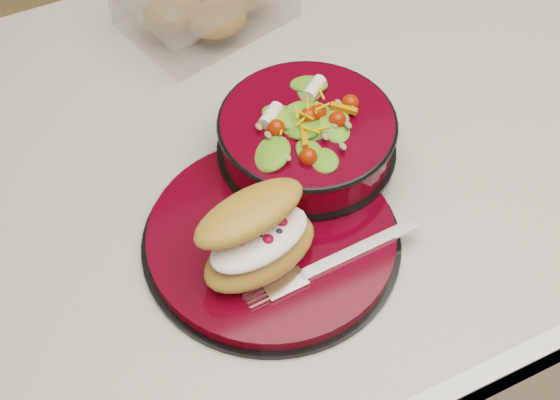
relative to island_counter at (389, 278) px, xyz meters
name	(u,v)px	position (x,y,z in m)	size (l,w,h in m)	color
island_counter	(389,278)	(0.00, 0.00, 0.00)	(1.24, 0.74, 0.90)	white
dinner_plate	(272,238)	(-0.28, -0.14, 0.46)	(0.27, 0.27, 0.02)	black
salad_bowl	(307,131)	(-0.20, -0.05, 0.50)	(0.20, 0.20, 0.09)	black
croissant	(257,236)	(-0.31, -0.16, 0.50)	(0.14, 0.11, 0.08)	#C3833B
fork	(338,259)	(-0.24, -0.20, 0.47)	(0.18, 0.03, 0.00)	silver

